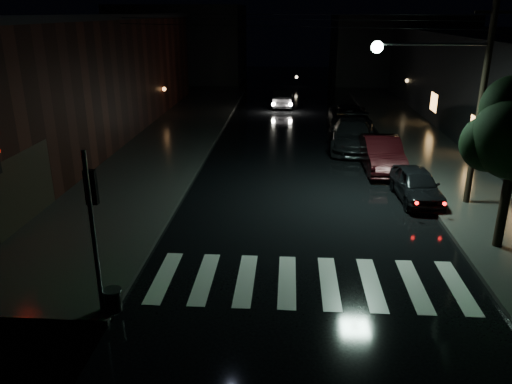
% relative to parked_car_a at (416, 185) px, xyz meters
% --- Properties ---
extents(ground, '(120.00, 120.00, 0.00)m').
position_rel_parked_car_a_xyz_m(ground, '(-7.60, -7.46, -0.66)').
color(ground, black).
rests_on(ground, ground).
extents(sidewalk_left, '(6.00, 44.00, 0.15)m').
position_rel_parked_car_a_xyz_m(sidewalk_left, '(-12.60, 6.54, -0.59)').
color(sidewalk_left, '#282826').
rests_on(sidewalk_left, ground).
extents(sidewalk_right, '(4.00, 44.00, 0.15)m').
position_rel_parked_car_a_xyz_m(sidewalk_right, '(2.40, 6.54, -0.59)').
color(sidewalk_right, '#282826').
rests_on(sidewalk_right, ground).
extents(building_left, '(10.00, 36.00, 7.00)m').
position_rel_parked_car_a_xyz_m(building_left, '(-19.60, 8.54, 2.84)').
color(building_left, black).
rests_on(building_left, ground).
extents(building_far_left, '(14.00, 10.00, 8.00)m').
position_rel_parked_car_a_xyz_m(building_far_left, '(-17.60, 37.54, 3.34)').
color(building_far_left, black).
rests_on(building_far_left, ground).
extents(building_far_right, '(14.00, 10.00, 7.00)m').
position_rel_parked_car_a_xyz_m(building_far_right, '(6.40, 37.54, 2.84)').
color(building_far_right, black).
rests_on(building_far_right, ground).
extents(crosswalk, '(9.00, 3.00, 0.01)m').
position_rel_parked_car_a_xyz_m(crosswalk, '(-4.60, -6.96, -0.66)').
color(crosswalk, beige).
rests_on(crosswalk, ground).
extents(signal_pole_corner, '(0.68, 0.61, 4.20)m').
position_rel_parked_car_a_xyz_m(signal_pole_corner, '(-9.74, -8.92, 0.88)').
color(signal_pole_corner, slate).
rests_on(signal_pole_corner, ground).
extents(utility_pole, '(4.92, 0.44, 8.00)m').
position_rel_parked_car_a_xyz_m(utility_pole, '(1.23, -0.46, 3.93)').
color(utility_pole, black).
rests_on(utility_pole, ground).
extents(parked_car_a, '(1.75, 3.96, 1.33)m').
position_rel_parked_car_a_xyz_m(parked_car_a, '(0.00, 0.00, 0.00)').
color(parked_car_a, black).
rests_on(parked_car_a, ground).
extents(parked_car_b, '(1.74, 4.89, 1.61)m').
position_rel_parked_car_a_xyz_m(parked_car_b, '(-0.73, 4.15, 0.14)').
color(parked_car_b, black).
rests_on(parked_car_b, ground).
extents(parked_car_c, '(2.86, 5.84, 1.64)m').
position_rel_parked_car_a_xyz_m(parked_car_c, '(-1.70, 8.10, 0.15)').
color(parked_car_c, black).
rests_on(parked_car_c, ground).
extents(parked_car_d, '(2.77, 5.66, 1.55)m').
position_rel_parked_car_a_xyz_m(parked_car_d, '(-1.34, 12.83, 0.11)').
color(parked_car_d, black).
rests_on(parked_car_d, ground).
extents(oncoming_car, '(1.54, 4.33, 1.42)m').
position_rel_parked_car_a_xyz_m(oncoming_car, '(-5.81, 20.99, 0.05)').
color(oncoming_car, black).
rests_on(oncoming_car, ground).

